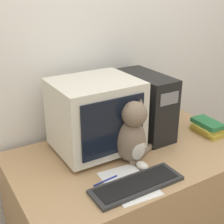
{
  "coord_description": "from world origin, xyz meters",
  "views": [
    {
      "loc": [
        -0.91,
        -0.86,
        1.66
      ],
      "look_at": [
        -0.11,
        0.45,
        1.02
      ],
      "focal_mm": 50.0,
      "sensor_mm": 36.0,
      "label": 1
    }
  ],
  "objects": [
    {
      "name": "desk",
      "position": [
        0.0,
        0.4,
        0.38
      ],
      "size": [
        1.37,
        0.8,
        0.76
      ],
      "color": "tan",
      "rests_on": "ground_plane"
    },
    {
      "name": "wall_back",
      "position": [
        0.0,
        0.87,
        1.25
      ],
      "size": [
        7.0,
        0.05,
        2.5
      ],
      "color": "silver",
      "rests_on": "ground_plane"
    },
    {
      "name": "keyboard",
      "position": [
        -0.17,
        0.13,
        0.77
      ],
      "size": [
        0.46,
        0.16,
        0.02
      ],
      "color": "#2D2D2D",
      "rests_on": "desk"
    },
    {
      "name": "crt_monitor",
      "position": [
        -0.16,
        0.55,
        0.98
      ],
      "size": [
        0.45,
        0.4,
        0.42
      ],
      "color": "beige",
      "rests_on": "desk"
    },
    {
      "name": "pen",
      "position": [
        -0.28,
        0.24,
        0.76
      ],
      "size": [
        0.14,
        0.02,
        0.01
      ],
      "color": "navy",
      "rests_on": "desk"
    },
    {
      "name": "computer_tower",
      "position": [
        0.2,
        0.57,
        0.96
      ],
      "size": [
        0.18,
        0.42,
        0.39
      ],
      "color": "black",
      "rests_on": "desk"
    },
    {
      "name": "cat",
      "position": [
        -0.06,
        0.34,
        0.92
      ],
      "size": [
        0.26,
        0.25,
        0.36
      ],
      "rotation": [
        0.0,
        0.0,
        0.07
      ],
      "color": "#7A6651",
      "rests_on": "desk"
    },
    {
      "name": "paper_sheet",
      "position": [
        -0.19,
        0.17,
        0.76
      ],
      "size": [
        0.23,
        0.31,
        0.0
      ],
      "color": "white",
      "rests_on": "desk"
    },
    {
      "name": "book_stack",
      "position": [
        0.55,
        0.36,
        0.8
      ],
      "size": [
        0.15,
        0.22,
        0.08
      ],
      "color": "gold",
      "rests_on": "desk"
    }
  ]
}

